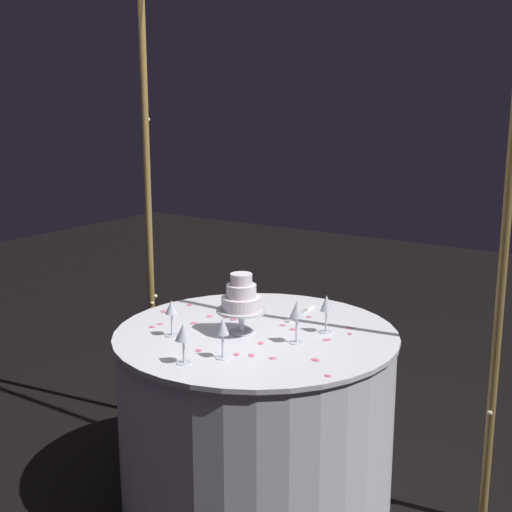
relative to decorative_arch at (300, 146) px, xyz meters
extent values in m
plane|color=black|center=(0.00, -0.36, -1.59)|extent=(12.00, 12.00, 0.00)
cylinder|color=olive|center=(-0.94, 0.00, -0.34)|extent=(0.04, 0.04, 2.50)
cylinder|color=olive|center=(0.94, 0.00, -0.34)|extent=(0.04, 0.04, 2.50)
sphere|color=#F9EAB2|center=(-0.93, -0.01, -0.90)|extent=(0.02, 0.02, 0.02)
sphere|color=#F9EAB2|center=(0.94, -0.01, -1.07)|extent=(0.02, 0.02, 0.02)
sphere|color=#F9EAB2|center=(-0.94, 0.00, -0.81)|extent=(0.02, 0.02, 0.02)
sphere|color=#F9EAB2|center=(-0.92, 0.02, -0.87)|extent=(0.02, 0.02, 0.02)
sphere|color=#F9EAB2|center=(-0.93, 0.01, 0.10)|extent=(0.02, 0.02, 0.02)
sphere|color=#F9EAB2|center=(0.94, 0.01, -1.40)|extent=(0.02, 0.02, 0.02)
sphere|color=#F9EAB2|center=(-0.96, 0.01, -1.22)|extent=(0.02, 0.02, 0.02)
cylinder|color=white|center=(0.00, -0.36, -1.20)|extent=(1.22, 1.22, 0.78)
cylinder|color=white|center=(0.00, -0.36, -0.80)|extent=(1.25, 1.25, 0.02)
cylinder|color=silver|center=(-0.05, -0.41, -0.79)|extent=(0.11, 0.11, 0.01)
cylinder|color=silver|center=(-0.05, -0.41, -0.74)|extent=(0.02, 0.02, 0.09)
cylinder|color=silver|center=(-0.05, -0.41, -0.69)|extent=(0.22, 0.22, 0.01)
cylinder|color=white|center=(-0.05, -0.41, -0.66)|extent=(0.17, 0.17, 0.06)
cylinder|color=white|center=(-0.05, -0.41, -0.60)|extent=(0.13, 0.13, 0.06)
cylinder|color=white|center=(-0.05, -0.41, -0.55)|extent=(0.10, 0.10, 0.05)
cylinder|color=silver|center=(-0.03, -0.82, -0.79)|extent=(0.06, 0.06, 0.00)
cylinder|color=silver|center=(-0.03, -0.82, -0.74)|extent=(0.01, 0.01, 0.09)
cone|color=silver|center=(-0.03, -0.82, -0.66)|extent=(0.06, 0.06, 0.07)
cylinder|color=silver|center=(0.26, -0.20, -0.79)|extent=(0.06, 0.06, 0.00)
cylinder|color=silver|center=(0.26, -0.20, -0.74)|extent=(0.01, 0.01, 0.09)
cone|color=silver|center=(0.26, -0.20, -0.66)|extent=(0.05, 0.05, 0.07)
cylinder|color=silver|center=(0.22, -0.38, -0.79)|extent=(0.06, 0.06, 0.00)
cylinder|color=silver|center=(0.22, -0.38, -0.73)|extent=(0.01, 0.01, 0.11)
cone|color=silver|center=(0.22, -0.38, -0.64)|extent=(0.06, 0.06, 0.07)
cylinder|color=silver|center=(-0.27, -0.60, -0.79)|extent=(0.06, 0.06, 0.00)
cylinder|color=silver|center=(-0.27, -0.60, -0.74)|extent=(0.01, 0.01, 0.10)
cone|color=silver|center=(-0.27, -0.60, -0.66)|extent=(0.05, 0.05, 0.06)
cylinder|color=silver|center=(0.07, -0.69, -0.79)|extent=(0.06, 0.06, 0.00)
cylinder|color=silver|center=(0.07, -0.69, -0.74)|extent=(0.01, 0.01, 0.09)
cone|color=silver|center=(0.07, -0.69, -0.66)|extent=(0.05, 0.05, 0.07)
cube|color=silver|center=(0.04, -0.07, -0.79)|extent=(0.04, 0.22, 0.01)
cube|color=white|center=(0.02, 0.07, -0.79)|extent=(0.03, 0.09, 0.01)
ellipsoid|color=#EA6B84|center=(-0.43, -0.56, -0.79)|extent=(0.03, 0.03, 0.00)
ellipsoid|color=#EA6B84|center=(-0.06, -0.68, -0.79)|extent=(0.04, 0.04, 0.00)
ellipsoid|color=#EA6B84|center=(0.09, -0.63, -0.79)|extent=(0.04, 0.04, 0.00)
ellipsoid|color=#EA6B84|center=(0.09, -0.05, -0.79)|extent=(0.03, 0.02, 0.00)
ellipsoid|color=#EA6B84|center=(0.31, -0.28, -0.79)|extent=(0.04, 0.04, 0.00)
ellipsoid|color=#EA6B84|center=(-0.53, -0.36, -0.79)|extent=(0.05, 0.04, 0.00)
ellipsoid|color=#EA6B84|center=(0.50, -0.63, -0.79)|extent=(0.03, 0.02, 0.00)
ellipsoid|color=#EA6B84|center=(0.12, -0.24, -0.79)|extent=(0.04, 0.03, 0.00)
ellipsoid|color=#EA6B84|center=(-0.30, -0.30, -0.79)|extent=(0.03, 0.04, 0.00)
ellipsoid|color=#EA6B84|center=(0.32, -0.09, -0.79)|extent=(0.04, 0.04, 0.00)
ellipsoid|color=#EA6B84|center=(-0.18, -0.28, -0.79)|extent=(0.04, 0.03, 0.00)
ellipsoid|color=#EA6B84|center=(0.23, -0.59, -0.79)|extent=(0.04, 0.03, 0.00)
ellipsoid|color=#EA6B84|center=(-0.23, -0.27, -0.79)|extent=(0.03, 0.04, 0.00)
ellipsoid|color=#EA6B84|center=(-0.30, -0.42, -0.79)|extent=(0.04, 0.04, 0.00)
ellipsoid|color=#EA6B84|center=(0.05, -0.22, -0.79)|extent=(0.04, 0.03, 0.00)
ellipsoid|color=#EA6B84|center=(0.15, -0.61, -0.79)|extent=(0.04, 0.04, 0.00)
ellipsoid|color=#EA6B84|center=(0.36, -0.16, -0.79)|extent=(0.03, 0.03, 0.00)
ellipsoid|color=#EA6B84|center=(0.10, -0.47, -0.79)|extent=(0.04, 0.04, 0.00)
ellipsoid|color=#EA6B84|center=(-0.50, -0.20, -0.79)|extent=(0.04, 0.05, 0.00)
ellipsoid|color=#EA6B84|center=(-0.42, -0.51, -0.79)|extent=(0.04, 0.04, 0.00)
ellipsoid|color=#EA6B84|center=(0.38, -0.51, -0.79)|extent=(0.04, 0.04, 0.00)
camera|label=1|loc=(1.59, -2.76, 0.20)|focal=48.46mm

